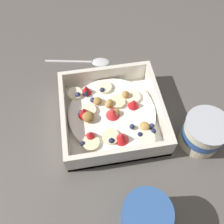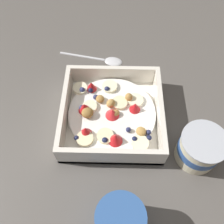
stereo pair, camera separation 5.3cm
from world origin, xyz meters
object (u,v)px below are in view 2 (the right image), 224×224
Objects in this scene: fruit_bowl at (111,115)px; yogurt_cup at (200,148)px; spoon at (104,59)px; coffee_mug at (119,222)px.

fruit_bowl is 0.20m from yogurt_cup.
fruit_bowl is 1.25× the size of spoon.
fruit_bowl is 2.42× the size of yogurt_cup.
yogurt_cup is (0.08, 0.18, 0.02)m from fruit_bowl.
coffee_mug is at bearing 4.54° from fruit_bowl.
coffee_mug reaches higher than yogurt_cup.
fruit_bowl is 0.22m from coffee_mug.
yogurt_cup is at bearing 36.85° from spoon.
fruit_bowl is 0.19m from spoon.
coffee_mug reaches higher than fruit_bowl.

